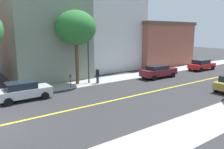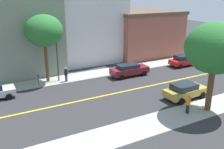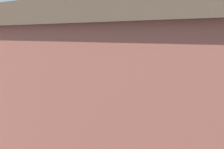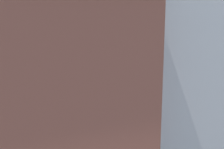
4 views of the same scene
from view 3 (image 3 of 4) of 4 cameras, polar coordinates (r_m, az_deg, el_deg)
The scene contains 20 objects.
ground_plane at distance 39.53m, azimuth 9.38°, elevation -0.37°, with size 140.00×140.00×0.00m, color #2D2D30.
sidewalk_left at distance 37.20m, azimuth 18.90°, elevation -1.30°, with size 2.93×126.00×0.01m, color #9E9E99.
sidewalk_right at distance 42.82m, azimuth 1.12°, elevation 0.47°, with size 2.93×126.00×0.01m, color #9E9E99.
road_centerline_stripe at distance 39.53m, azimuth 9.38°, elevation -0.36°, with size 0.20×126.00×0.00m, color yellow.
brick_apartment_block at distance 9.60m, azimuth 18.96°, elevation -8.42°, with size 11.71×11.12×7.00m.
street_tree_left_near at distance 28.39m, azimuth -22.20°, elevation 6.82°, with size 5.04×5.04×7.76m.
street_tree_right_corner at distance 27.89m, azimuth 14.47°, elevation 7.76°, with size 4.15×4.15×7.67m.
street_tree_left_far at distance 36.64m, azimuth 19.58°, elevation 7.42°, with size 4.86×4.86×7.75m.
fire_hydrant at distance 37.95m, azimuth 18.20°, elevation -0.48°, with size 0.44×0.24×0.80m.
parking_meter at distance 30.00m, azimuth 12.99°, elevation -1.71°, with size 0.12×0.18×1.34m.
traffic_light_mast at distance 41.97m, azimuth 3.04°, elevation 6.12°, with size 4.26×0.32×6.48m.
street_lamp at distance 27.01m, azimuth 12.70°, elevation 4.46°, with size 0.70×0.36×7.03m.
red_sedan_left_curb at distance 15.69m, azimuth -22.55°, elevation -12.29°, with size 2.06×4.33×1.54m.
maroon_sedan_left_curb at distance 21.69m, azimuth -2.08°, elevation -5.74°, with size 2.03×4.81×1.51m.
gold_sedan_right_curb at distance 26.55m, azimuth -18.22°, elevation -3.50°, with size 2.22×4.41×1.51m.
silver_sedan_left_curb at distance 34.98m, azimuth 13.69°, elevation -0.38°, with size 2.01×4.24×1.54m.
black_pickup_truck at distance 42.77m, azimuth 17.48°, elevation 1.28°, with size 2.54×6.10×1.79m.
pedestrian_black_shirt at distance 27.12m, azimuth 10.53°, elevation -2.72°, with size 0.38×0.38×1.71m.
pedestrian_orange_shirt at distance 29.74m, azimuth -17.99°, elevation -1.91°, with size 0.39×0.39×1.78m.
small_dog at distance 29.34m, azimuth -20.17°, elevation -3.35°, with size 0.42×0.69×0.51m.
Camera 3 is at (-16.52, 35.36, 6.29)m, focal length 40.57 mm.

